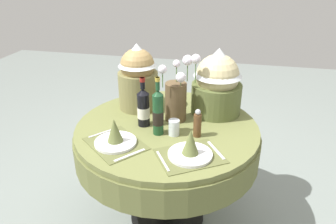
# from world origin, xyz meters

# --- Properties ---
(ground) EXTENTS (8.00, 8.00, 0.00)m
(ground) POSITION_xyz_m (0.00, 0.00, 0.00)
(ground) COLOR gray
(dining_table) EXTENTS (1.18, 1.18, 0.77)m
(dining_table) POSITION_xyz_m (0.00, 0.00, 0.63)
(dining_table) COLOR olive
(dining_table) RESTS_ON ground
(place_setting_left) EXTENTS (0.43, 0.42, 0.16)m
(place_setting_left) POSITION_xyz_m (-0.24, -0.28, 0.82)
(place_setting_left) COLOR brown
(place_setting_left) RESTS_ON dining_table
(place_setting_right) EXTENTS (0.43, 0.40, 0.16)m
(place_setting_right) POSITION_xyz_m (0.20, -0.32, 0.82)
(place_setting_right) COLOR brown
(place_setting_right) RESTS_ON dining_table
(flower_vase) EXTENTS (0.24, 0.20, 0.44)m
(flower_vase) POSITION_xyz_m (0.04, 0.10, 0.94)
(flower_vase) COLOR brown
(flower_vase) RESTS_ON dining_table
(wine_bottle_left) EXTENTS (0.07, 0.07, 0.36)m
(wine_bottle_left) POSITION_xyz_m (-0.03, -0.11, 0.91)
(wine_bottle_left) COLOR #194223
(wine_bottle_left) RESTS_ON dining_table
(wine_bottle_centre) EXTENTS (0.08, 0.08, 0.32)m
(wine_bottle_centre) POSITION_xyz_m (-0.14, -0.03, 0.89)
(wine_bottle_centre) COLOR black
(wine_bottle_centre) RESTS_ON dining_table
(tumbler_near_right) EXTENTS (0.07, 0.07, 0.10)m
(tumbler_near_right) POSITION_xyz_m (0.07, -0.11, 0.82)
(tumbler_near_right) COLOR silver
(tumbler_near_right) RESTS_ON dining_table
(pepper_mill) EXTENTS (0.05, 0.05, 0.18)m
(pepper_mill) POSITION_xyz_m (0.20, -0.09, 0.85)
(pepper_mill) COLOR brown
(pepper_mill) RESTS_ON dining_table
(gift_tub_back_left) EXTENTS (0.27, 0.27, 0.46)m
(gift_tub_back_left) POSITION_xyz_m (-0.26, 0.23, 1.01)
(gift_tub_back_left) COLOR olive
(gift_tub_back_left) RESTS_ON dining_table
(gift_tub_back_right) EXTENTS (0.34, 0.34, 0.45)m
(gift_tub_back_right) POSITION_xyz_m (0.28, 0.26, 1.00)
(gift_tub_back_right) COLOR #566033
(gift_tub_back_right) RESTS_ON dining_table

